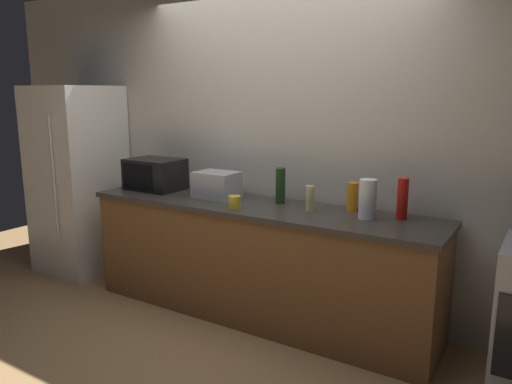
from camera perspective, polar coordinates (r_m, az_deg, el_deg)
The scene contains 12 objects.
ground_plane at distance 3.73m, azimuth -3.39°, elevation -16.32°, with size 8.00×8.00×0.00m, color #A87F51.
back_wall at distance 4.00m, azimuth 3.12°, elevation 5.92°, with size 6.40×0.10×2.70m, color beige.
counter_run at distance 3.85m, azimuth 0.00°, elevation -8.02°, with size 2.84×0.64×0.90m.
refrigerator at distance 5.09m, azimuth -19.97°, elevation 1.35°, with size 0.72×0.73×1.80m.
microwave at distance 4.39m, azimuth -11.67°, elevation 2.04°, with size 0.48×0.35×0.27m.
toaster_oven at distance 3.98m, azimuth -4.59°, elevation 0.85°, with size 0.34×0.26×0.21m, color #B7BABF.
paper_towel_roll at distance 3.38m, azimuth 12.87°, elevation -0.81°, with size 0.12×0.12×0.27m, color white.
bottle_vinegar at distance 3.54m, azimuth 6.32°, elevation -0.75°, with size 0.06×0.06×0.18m, color beige.
bottle_dish_soap at distance 3.59m, azimuth 11.16°, elevation -0.55°, with size 0.08×0.08×0.21m, color orange.
bottle_wine at distance 3.76m, azimuth 2.87°, elevation 0.73°, with size 0.08×0.08×0.27m, color #1E3F19.
bottle_hot_sauce at distance 3.42m, azimuth 16.68°, elevation -0.76°, with size 0.07×0.07×0.28m, color red.
mug_yellow at distance 3.61m, azimuth -2.53°, elevation -1.18°, with size 0.09×0.09×0.09m, color yellow.
Camera 1 is at (1.92, -2.68, 1.74)m, focal length 34.38 mm.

